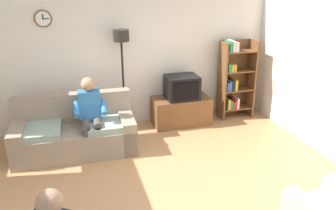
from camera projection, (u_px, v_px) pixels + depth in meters
ground_plane at (164, 199)px, 4.34m from camera, size 12.00×12.00×0.00m
back_wall_assembly at (124, 54)px, 6.24m from camera, size 6.20×0.17×2.70m
couch at (75, 133)px, 5.47m from camera, size 1.92×0.93×0.90m
tv_stand at (181, 111)px, 6.53m from camera, size 1.10×0.56×0.53m
tv at (182, 87)px, 6.33m from camera, size 0.60×0.49×0.44m
bookshelf at (234, 79)px, 6.71m from camera, size 0.68×0.36×1.58m
floor_lamp at (122, 53)px, 5.91m from camera, size 0.28×0.28×1.85m
person_on_couch at (90, 112)px, 5.30m from camera, size 0.52×0.54×1.24m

